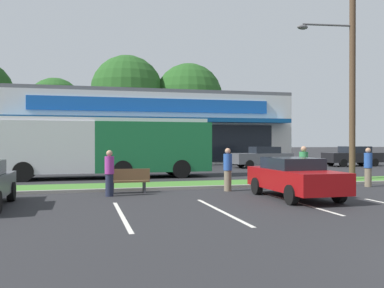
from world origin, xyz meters
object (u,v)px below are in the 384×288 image
at_px(pedestrian_mid, 368,167).
at_px(pedestrian_far, 304,168).
at_px(car_1, 262,157).
at_px(pedestrian_near_bench, 109,173).
at_px(city_bus, 104,146).
at_px(car_0, 353,156).
at_px(bus_stop_bench, 129,180).
at_px(pedestrian_by_pole, 228,169).
at_px(car_4, 294,177).
at_px(utility_pole, 350,66).

relative_size(pedestrian_mid, pedestrian_far, 0.95).
distance_m(car_1, pedestrian_near_bench, 18.44).
height_order(city_bus, car_0, city_bus).
bearing_deg(bus_stop_bench, car_1, -131.27).
bearing_deg(car_0, pedestrian_by_pole, 41.13).
bearing_deg(pedestrian_mid, car_1, 166.98).
bearing_deg(car_4, pedestrian_near_bench, -109.40).
relative_size(city_bus, bus_stop_bench, 7.22).
xyz_separation_m(car_0, pedestrian_mid, (-8.90, -13.52, 0.05)).
bearing_deg(car_0, bus_stop_bench, 34.18).
relative_size(car_0, pedestrian_far, 2.54).
distance_m(utility_pole, car_0, 14.73).
xyz_separation_m(pedestrian_by_pole, pedestrian_mid, (6.54, -0.03, -0.01)).
xyz_separation_m(bus_stop_bench, car_4, (5.49, -2.94, 0.25)).
bearing_deg(pedestrian_near_bench, pedestrian_by_pole, 72.33).
relative_size(bus_stop_bench, pedestrian_by_pole, 0.92).
xyz_separation_m(utility_pole, car_4, (-5.69, -4.89, -4.99)).
relative_size(bus_stop_bench, pedestrian_near_bench, 0.95).
xyz_separation_m(city_bus, bus_stop_bench, (0.55, -7.06, -1.26)).
bearing_deg(car_4, pedestrian_mid, 117.34).
height_order(utility_pole, pedestrian_near_bench, utility_pole).
height_order(pedestrian_mid, pedestrian_far, pedestrian_far).
height_order(city_bus, pedestrian_near_bench, city_bus).
bearing_deg(pedestrian_by_pole, pedestrian_near_bench, 48.88).
bearing_deg(city_bus, pedestrian_by_pole, 120.68).
bearing_deg(pedestrian_near_bench, car_1, 115.84).
xyz_separation_m(bus_stop_bench, pedestrian_mid, (10.48, -0.36, 0.36)).
distance_m(city_bus, pedestrian_near_bench, 7.84).
distance_m(car_0, pedestrian_near_bench, 24.48).
height_order(pedestrian_near_bench, pedestrian_far, pedestrian_far).
height_order(car_1, pedestrian_far, pedestrian_far).
bearing_deg(pedestrian_far, pedestrian_near_bench, 154.35).
distance_m(car_0, car_4, 21.26).
bearing_deg(pedestrian_by_pole, car_0, -94.89).
relative_size(car_4, pedestrian_mid, 2.53).
distance_m(car_1, car_4, 17.07).
bearing_deg(car_4, bus_stop_bench, -118.16).
height_order(pedestrian_by_pole, pedestrian_far, pedestrian_far).
bearing_deg(car_1, pedestrian_far, 72.69).
distance_m(utility_pole, pedestrian_by_pole, 9.02).
xyz_separation_m(pedestrian_near_bench, pedestrian_mid, (11.26, 0.37, 0.02)).
bearing_deg(utility_pole, car_0, 53.80).
relative_size(car_1, pedestrian_far, 2.43).
relative_size(city_bus, car_1, 2.64).
bearing_deg(city_bus, utility_pole, 155.88).
xyz_separation_m(car_4, pedestrian_far, (1.75, 2.44, 0.16)).
distance_m(car_0, car_1, 7.92).
bearing_deg(city_bus, pedestrian_near_bench, 87.70).
bearing_deg(utility_pole, pedestrian_far, -148.11).
xyz_separation_m(utility_pole, car_0, (8.20, 11.20, -4.93)).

